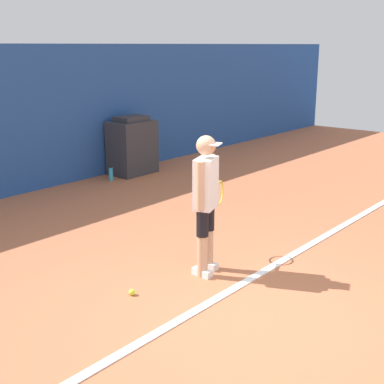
{
  "coord_description": "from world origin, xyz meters",
  "views": [
    {
      "loc": [
        -3.96,
        -2.57,
        2.55
      ],
      "look_at": [
        0.53,
        1.2,
        0.93
      ],
      "focal_mm": 50.0,
      "sensor_mm": 36.0,
      "label": 1
    }
  ],
  "objects_px": {
    "tennis_player": "(206,198)",
    "covered_chair": "(132,146)",
    "tennis_ball": "(132,292)",
    "water_bottle": "(111,174)"
  },
  "relations": [
    {
      "from": "tennis_player",
      "to": "covered_chair",
      "type": "distance_m",
      "value": 5.12
    },
    {
      "from": "tennis_ball",
      "to": "covered_chair",
      "type": "height_order",
      "value": "covered_chair"
    },
    {
      "from": "covered_chair",
      "to": "water_bottle",
      "type": "xyz_separation_m",
      "value": [
        -0.69,
        -0.11,
        -0.43
      ]
    },
    {
      "from": "tennis_ball",
      "to": "water_bottle",
      "type": "relative_size",
      "value": 0.24
    },
    {
      "from": "tennis_player",
      "to": "covered_chair",
      "type": "xyz_separation_m",
      "value": [
        2.89,
        4.22,
        -0.32
      ]
    },
    {
      "from": "tennis_ball",
      "to": "covered_chair",
      "type": "distance_m",
      "value": 5.59
    },
    {
      "from": "covered_chair",
      "to": "water_bottle",
      "type": "relative_size",
      "value": 4.22
    },
    {
      "from": "tennis_player",
      "to": "water_bottle",
      "type": "bearing_deg",
      "value": 41.05
    },
    {
      "from": "tennis_player",
      "to": "tennis_ball",
      "type": "bearing_deg",
      "value": 146.87
    },
    {
      "from": "tennis_player",
      "to": "covered_chair",
      "type": "height_order",
      "value": "tennis_player"
    }
  ]
}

